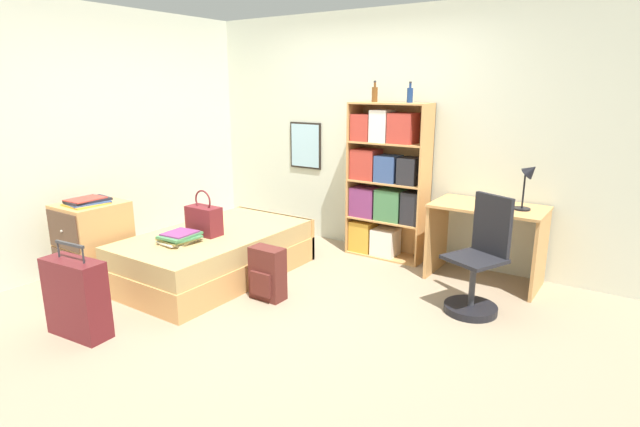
% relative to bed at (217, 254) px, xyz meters
% --- Properties ---
extents(ground_plane, '(14.00, 14.00, 0.00)m').
position_rel_bed_xyz_m(ground_plane, '(0.79, -0.02, -0.22)').
color(ground_plane, gray).
extents(wall_back, '(10.00, 0.09, 2.60)m').
position_rel_bed_xyz_m(wall_back, '(0.79, 1.65, 1.08)').
color(wall_back, beige).
rests_on(wall_back, ground_plane).
extents(wall_left, '(0.06, 10.00, 2.60)m').
position_rel_bed_xyz_m(wall_left, '(-1.35, -0.02, 1.08)').
color(wall_left, beige).
rests_on(wall_left, ground_plane).
extents(bed, '(1.07, 1.86, 0.44)m').
position_rel_bed_xyz_m(bed, '(0.00, 0.00, 0.00)').
color(bed, tan).
rests_on(bed, ground_plane).
extents(handbag, '(0.34, 0.17, 0.43)m').
position_rel_bed_xyz_m(handbag, '(-0.02, -0.12, 0.37)').
color(handbag, maroon).
rests_on(handbag, bed).
extents(book_stack_on_bed, '(0.33, 0.35, 0.10)m').
position_rel_bed_xyz_m(book_stack_on_bed, '(-0.01, -0.43, 0.27)').
color(book_stack_on_bed, beige).
rests_on(book_stack_on_bed, bed).
extents(suitcase, '(0.52, 0.25, 0.72)m').
position_rel_bed_xyz_m(suitcase, '(0.03, -1.45, 0.08)').
color(suitcase, '#5B191E').
rests_on(suitcase, ground_plane).
extents(dresser, '(0.51, 0.58, 0.76)m').
position_rel_bed_xyz_m(dresser, '(-0.86, -0.74, 0.16)').
color(dresser, tan).
rests_on(dresser, ground_plane).
extents(magazine_pile_on_dresser, '(0.32, 0.38, 0.06)m').
position_rel_bed_xyz_m(magazine_pile_on_dresser, '(-0.83, -0.78, 0.57)').
color(magazine_pile_on_dresser, gold).
rests_on(magazine_pile_on_dresser, dresser).
extents(bookcase, '(0.85, 0.32, 1.65)m').
position_rel_bed_xyz_m(bookcase, '(1.07, 1.44, 0.59)').
color(bookcase, tan).
rests_on(bookcase, ground_plane).
extents(bottle_green, '(0.06, 0.06, 0.22)m').
position_rel_bed_xyz_m(bottle_green, '(0.92, 1.45, 1.51)').
color(bottle_green, brown).
rests_on(bottle_green, bookcase).
extents(bottle_brown, '(0.06, 0.06, 0.21)m').
position_rel_bed_xyz_m(bottle_brown, '(1.31, 1.48, 1.51)').
color(bottle_brown, navy).
rests_on(bottle_brown, bookcase).
extents(desk, '(1.00, 0.59, 0.74)m').
position_rel_bed_xyz_m(desk, '(2.22, 1.31, 0.28)').
color(desk, tan).
rests_on(desk, ground_plane).
extents(desk_lamp, '(0.20, 0.15, 0.44)m').
position_rel_bed_xyz_m(desk_lamp, '(2.54, 1.31, 0.81)').
color(desk_lamp, black).
rests_on(desk_lamp, desk).
extents(desk_chair, '(0.52, 0.52, 0.97)m').
position_rel_bed_xyz_m(desk_chair, '(2.35, 0.62, 0.11)').
color(desk_chair, black).
rests_on(desk_chair, ground_plane).
extents(backpack, '(0.30, 0.20, 0.46)m').
position_rel_bed_xyz_m(backpack, '(0.77, -0.15, 0.01)').
color(backpack, '#56231E').
rests_on(backpack, ground_plane).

